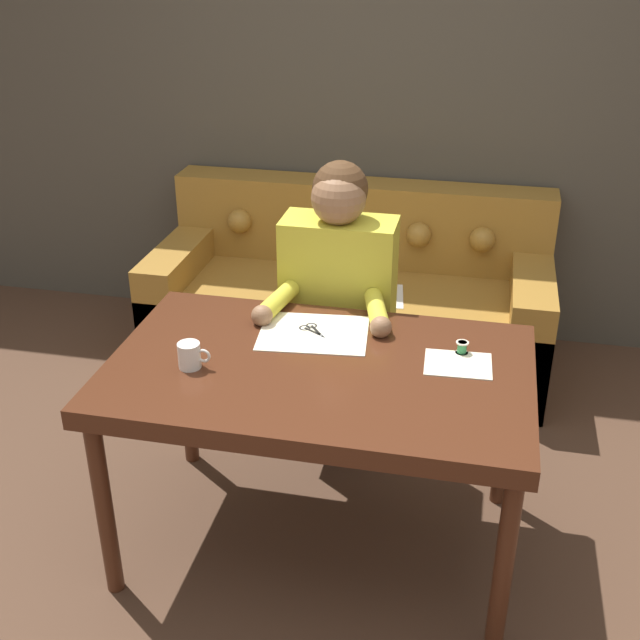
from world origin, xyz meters
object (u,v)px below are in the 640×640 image
Objects in this scene: person at (338,311)px; thread_spool at (462,348)px; scissors at (316,333)px; mug at (190,355)px; dining_table at (320,383)px; couch at (351,302)px.

thread_spool is (0.52, -0.43, 0.12)m from person.
mug is at bearing -137.57° from scissors.
scissors is 1.81× the size of mug.
scissors is (-0.06, 0.22, 0.08)m from dining_table.
couch is (-0.15, 1.45, -0.39)m from dining_table.
mug is at bearing -165.53° from dining_table.
person is (-0.06, 0.61, -0.02)m from dining_table.
dining_table is 1.10× the size of person.
person is 0.40m from scissors.
dining_table is 7.02× the size of scissors.
scissors is at bearing 105.53° from dining_table.
dining_table is 0.24m from scissors.
mug is (-0.36, -0.33, 0.04)m from scissors.
dining_table is at bearing -84.72° from person.
mug is at bearing -99.92° from couch.
dining_table is 0.51m from thread_spool.
person is at bearing 63.12° from mug.
dining_table is 0.71× the size of couch.
person is at bearing 95.28° from dining_table.
couch is 9.83× the size of scissors.
mug is at bearing -161.94° from thread_spool.
couch is at bearing 93.98° from scissors.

